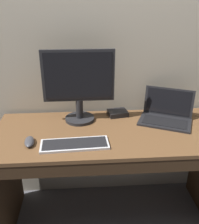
# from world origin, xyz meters

# --- Properties ---
(ground_plane) EXTENTS (14.00, 14.00, 0.00)m
(ground_plane) POSITION_xyz_m (0.00, 0.00, 0.00)
(ground_plane) COLOR #4C4C51
(desk) EXTENTS (1.57, 0.64, 0.78)m
(desk) POSITION_xyz_m (0.00, -0.01, 0.51)
(desk) COLOR brown
(desk) RESTS_ON ground
(laptop_black) EXTENTS (0.42, 0.37, 0.21)m
(laptop_black) POSITION_xyz_m (0.40, 0.13, 0.82)
(laptop_black) COLOR black
(laptop_black) RESTS_ON desk
(external_monitor) EXTENTS (0.48, 0.21, 0.51)m
(external_monitor) POSITION_xyz_m (-0.21, 0.17, 1.03)
(external_monitor) COLOR black
(external_monitor) RESTS_ON desk
(wired_keyboard) EXTENTS (0.41, 0.16, 0.02)m
(wired_keyboard) POSITION_xyz_m (-0.25, -0.16, 0.78)
(wired_keyboard) COLOR #BCBCC1
(wired_keyboard) RESTS_ON desk
(computer_mouse) EXTENTS (0.07, 0.13, 0.03)m
(computer_mouse) POSITION_xyz_m (-0.52, -0.13, 0.79)
(computer_mouse) COLOR #38383D
(computer_mouse) RESTS_ON desk
(external_drive_box) EXTENTS (0.16, 0.13, 0.04)m
(external_drive_box) POSITION_xyz_m (0.07, 0.24, 0.79)
(external_drive_box) COLOR black
(external_drive_box) RESTS_ON desk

